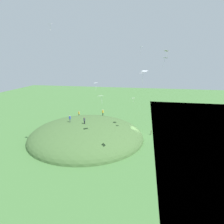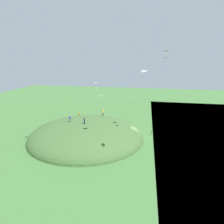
% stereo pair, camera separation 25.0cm
% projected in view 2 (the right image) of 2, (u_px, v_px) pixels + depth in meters
% --- Properties ---
extents(ground_plane, '(160.00, 160.00, 0.00)m').
position_uv_depth(ground_plane, '(136.00, 136.00, 44.24)').
color(ground_plane, '#416E36').
extents(grass_hill, '(27.43, 26.16, 7.76)m').
position_uv_depth(grass_hill, '(86.00, 137.00, 43.93)').
color(grass_hill, '#406232').
rests_on(grass_hill, ground_plane).
extents(person_watching_kites, '(0.56, 0.56, 1.59)m').
position_uv_depth(person_watching_kites, '(84.00, 120.00, 41.14)').
color(person_watching_kites, black).
rests_on(person_watching_kites, grass_hill).
extents(person_on_hilltop, '(0.48, 0.48, 1.81)m').
position_uv_depth(person_on_hilltop, '(79.00, 113.00, 54.70)').
color(person_on_hilltop, navy).
rests_on(person_on_hilltop, grass_hill).
extents(person_with_child, '(0.49, 0.49, 1.64)m').
position_uv_depth(person_with_child, '(70.00, 118.00, 42.76)').
color(person_with_child, '#252F46').
rests_on(person_with_child, grass_hill).
extents(person_near_shore, '(0.63, 0.63, 1.78)m').
position_uv_depth(person_near_shore, '(103.00, 112.00, 50.55)').
color(person_near_shore, black).
rests_on(person_near_shore, grass_hill).
extents(kite_0, '(0.90, 0.91, 1.14)m').
position_uv_depth(kite_0, '(133.00, 98.00, 37.85)').
color(kite_0, silver).
extents(kite_1, '(0.55, 0.70, 1.70)m').
position_uv_depth(kite_1, '(141.00, 47.00, 42.70)').
color(kite_1, white).
extents(kite_2, '(1.17, 1.22, 2.11)m').
position_uv_depth(kite_2, '(96.00, 83.00, 48.31)').
color(kite_2, white).
extents(kite_3, '(1.13, 1.19, 1.76)m').
position_uv_depth(kite_3, '(166.00, 51.00, 41.80)').
color(kite_3, white).
extents(kite_4, '(0.99, 0.76, 2.23)m').
position_uv_depth(kite_4, '(165.00, 58.00, 40.32)').
color(kite_4, white).
extents(kite_5, '(1.03, 0.96, 1.16)m').
position_uv_depth(kite_5, '(144.00, 71.00, 25.90)').
color(kite_5, silver).
extents(kite_6, '(0.91, 1.17, 2.19)m').
position_uv_depth(kite_6, '(142.00, 74.00, 36.67)').
color(kite_6, white).
extents(kite_7, '(1.15, 1.07, 1.70)m').
position_uv_depth(kite_7, '(100.00, 96.00, 34.41)').
color(kite_7, silver).
extents(kite_8, '(0.70, 0.50, 1.07)m').
position_uv_depth(kite_8, '(50.00, 24.00, 29.46)').
color(kite_8, silver).
extents(mooring_post, '(0.14, 0.14, 1.19)m').
position_uv_depth(mooring_post, '(151.00, 133.00, 44.74)').
color(mooring_post, brown).
rests_on(mooring_post, ground_plane).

